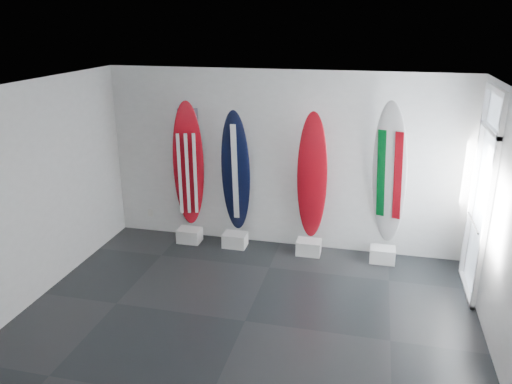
% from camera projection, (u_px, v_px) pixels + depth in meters
% --- Properties ---
extents(floor, '(6.00, 6.00, 0.00)m').
position_uv_depth(floor, '(245.00, 321.00, 6.62)').
color(floor, black).
rests_on(floor, ground).
extents(ceiling, '(6.00, 6.00, 0.00)m').
position_uv_depth(ceiling, '(243.00, 90.00, 5.63)').
color(ceiling, white).
rests_on(ceiling, wall_back).
extents(wall_back, '(6.00, 0.00, 6.00)m').
position_uv_depth(wall_back, '(282.00, 161.00, 8.42)').
color(wall_back, silver).
rests_on(wall_back, ground).
extents(wall_front, '(6.00, 0.00, 6.00)m').
position_uv_depth(wall_front, '(161.00, 334.00, 3.83)').
color(wall_front, silver).
rests_on(wall_front, ground).
extents(wall_left, '(0.00, 5.00, 5.00)m').
position_uv_depth(wall_left, '(29.00, 196.00, 6.78)').
color(wall_left, silver).
rests_on(wall_left, ground).
extents(wall_right, '(0.00, 5.00, 5.00)m').
position_uv_depth(wall_right, '(511.00, 239.00, 5.47)').
color(wall_right, silver).
rests_on(wall_right, ground).
extents(display_block_usa, '(0.40, 0.30, 0.24)m').
position_uv_depth(display_block_usa, '(190.00, 235.00, 8.93)').
color(display_block_usa, silver).
rests_on(display_block_usa, floor).
extents(surfboard_usa, '(0.63, 0.57, 2.28)m').
position_uv_depth(surfboard_usa, '(189.00, 166.00, 8.61)').
color(surfboard_usa, maroon).
rests_on(surfboard_usa, display_block_usa).
extents(display_block_navy, '(0.40, 0.30, 0.24)m').
position_uv_depth(display_block_navy, '(235.00, 240.00, 8.75)').
color(display_block_navy, silver).
rests_on(display_block_navy, floor).
extents(surfboard_navy, '(0.50, 0.35, 2.15)m').
position_uv_depth(surfboard_navy, '(236.00, 172.00, 8.45)').
color(surfboard_navy, black).
rests_on(surfboard_navy, display_block_navy).
extents(display_block_swiss, '(0.40, 0.30, 0.24)m').
position_uv_depth(display_block_swiss, '(309.00, 247.00, 8.46)').
color(display_block_swiss, silver).
rests_on(display_block_swiss, floor).
extents(surfboard_swiss, '(0.50, 0.26, 2.18)m').
position_uv_depth(surfboard_swiss, '(312.00, 177.00, 8.16)').
color(surfboard_swiss, maroon).
rests_on(surfboard_swiss, display_block_swiss).
extents(display_block_italy, '(0.40, 0.30, 0.24)m').
position_uv_depth(display_block_italy, '(382.00, 255.00, 8.20)').
color(display_block_italy, silver).
rests_on(display_block_italy, floor).
extents(surfboard_italy, '(0.67, 0.63, 2.41)m').
position_uv_depth(surfboard_italy, '(389.00, 175.00, 7.86)').
color(surfboard_italy, silver).
rests_on(surfboard_italy, display_block_italy).
extents(wall_outlet, '(0.09, 0.02, 0.13)m').
position_uv_depth(wall_outlet, '(150.00, 213.00, 9.32)').
color(wall_outlet, silver).
rests_on(wall_outlet, wall_back).
extents(glass_door, '(0.12, 1.16, 2.85)m').
position_uv_depth(glass_door, '(482.00, 198.00, 6.93)').
color(glass_door, white).
rests_on(glass_door, floor).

